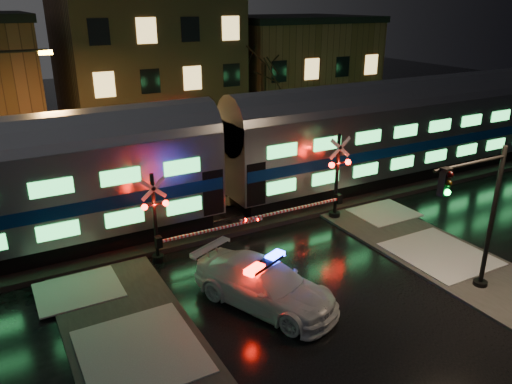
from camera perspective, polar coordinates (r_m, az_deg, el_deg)
ground at (r=20.96m, az=1.88°, el=-8.08°), size 120.00×120.00×0.00m
ballast at (r=24.87m, az=-4.02°, el=-2.91°), size 90.00×4.20×0.24m
sidewalk_right at (r=21.23m, az=26.31°, el=-9.88°), size 4.00×20.00×0.12m
building_mid at (r=40.11m, az=-12.56°, el=14.20°), size 12.00×11.00×11.50m
building_right at (r=45.31m, az=4.12°, el=13.45°), size 12.00×10.00×8.50m
train at (r=23.76m, az=-4.09°, el=4.33°), size 51.00×3.12×5.92m
police_car at (r=17.93m, az=1.03°, el=-10.51°), size 4.29×5.97×1.78m
crossing_signal_right at (r=24.37m, az=8.64°, el=0.64°), size 6.12×0.67×4.34m
crossing_signal_left at (r=20.73m, az=-10.36°, el=-3.82°), size 5.47×0.64×3.87m
traffic_light at (r=19.13m, az=23.94°, el=-3.08°), size 3.61×0.67×5.58m
streetlight at (r=25.28m, az=-26.62°, el=6.51°), size 2.79×0.29×8.34m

